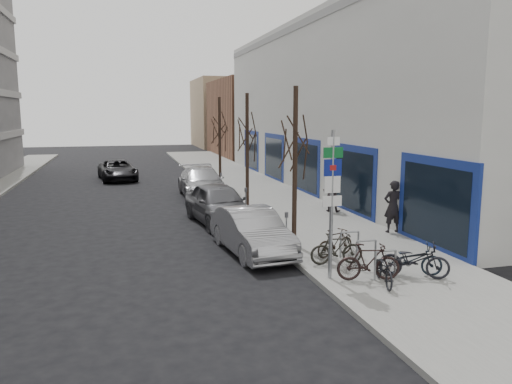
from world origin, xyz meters
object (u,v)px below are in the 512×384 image
bike_far_inner (335,242)px  lane_car (118,170)px  highway_sign_pole (332,195)px  bike_near_left (384,267)px  meter_back (221,182)px  bike_mid_curb (411,257)px  bike_mid_inner (337,248)px  bike_far_curb (414,257)px  pedestrian_near (393,207)px  tree_mid (247,124)px  parked_car_mid (219,203)px  bike_near_right (369,262)px  bike_rack (366,250)px  parked_car_back (202,182)px  meter_front (286,227)px  pedestrian_far (332,192)px  tree_near (295,129)px  meter_mid (246,199)px  tree_far (220,122)px  parked_car_front (252,231)px

bike_far_inner → lane_car: (-6.66, 21.48, 0.09)m
highway_sign_pole → bike_near_left: (1.18, -0.82, -1.83)m
meter_back → highway_sign_pole: bearing=-89.0°
bike_mid_curb → bike_mid_inner: size_ratio=1.07×
bike_far_curb → pedestrian_near: pedestrian_near is taller
tree_mid → bike_near_left: size_ratio=3.52×
tree_mid → parked_car_mid: bearing=-133.6°
tree_mid → bike_near_right: bearing=-86.1°
highway_sign_pole → bike_rack: size_ratio=1.86×
bike_near_left → bike_far_curb: bearing=28.2°
meter_back → pedestrian_near: bearing=-64.5°
bike_mid_curb → parked_car_back: bearing=34.1°
tree_mid → bike_mid_curb: tree_mid is taller
meter_front → lane_car: bearing=104.9°
bike_mid_inner → bike_far_inner: size_ratio=1.09×
parked_car_mid → pedestrian_far: (5.32, 0.38, 0.19)m
tree_mid → pedestrian_near: (4.20, -5.74, -2.96)m
tree_near → meter_mid: tree_near is taller
meter_mid → pedestrian_near: 6.29m
tree_near → meter_mid: (-0.45, 5.00, -3.19)m
meter_mid → pedestrian_far: 4.07m
bike_rack → tree_near: bearing=112.5°
meter_back → bike_near_left: bearing=-84.5°
meter_back → bike_mid_curb: size_ratio=0.74×
meter_mid → highway_sign_pole: bearing=-88.3°
bike_near_right → parked_car_mid: parked_car_mid is taller
bike_far_inner → bike_mid_inner: bearing=139.0°
tree_far → parked_car_front: 13.62m
highway_sign_pole → bike_far_inner: size_ratio=2.82×
parked_car_front → bike_near_left: bearing=-65.1°
bike_rack → meter_front: meter_front is taller
bike_near_right → pedestrian_near: size_ratio=0.88×
bike_rack → tree_near: tree_near is taller
bike_far_inner → pedestrian_far: size_ratio=0.85×
bike_mid_curb → pedestrian_far: (1.54, 8.94, 0.35)m
meter_back → bike_far_curb: meter_back is taller
parked_car_front → lane_car: (-4.33, 19.97, -0.06)m
tree_near → bike_mid_inner: (0.49, -2.41, -3.46)m
bike_far_curb → parked_car_back: (-3.38, 15.53, 0.09)m
meter_front → meter_back: (0.00, 11.00, 0.00)m
bike_far_inner → pedestrian_near: size_ratio=0.75×
bike_near_left → pedestrian_near: (3.22, 5.10, 0.51)m
highway_sign_pole → meter_back: 14.10m
highway_sign_pole → tree_near: (0.20, 3.51, 1.65)m
tree_near → parked_car_mid: tree_near is taller
tree_near → bike_near_right: 5.28m
parked_car_mid → meter_back: bearing=70.6°
tree_far → meter_front: 13.88m
tree_near → parked_car_back: bearing=96.6°
bike_rack → meter_front: 2.92m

